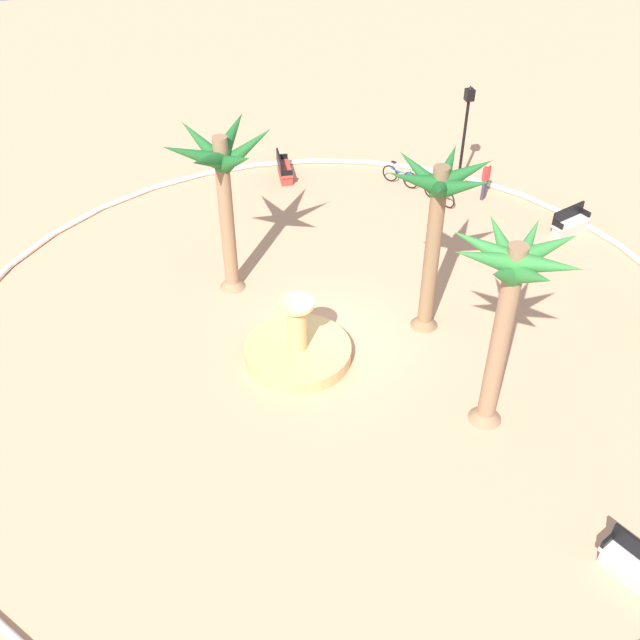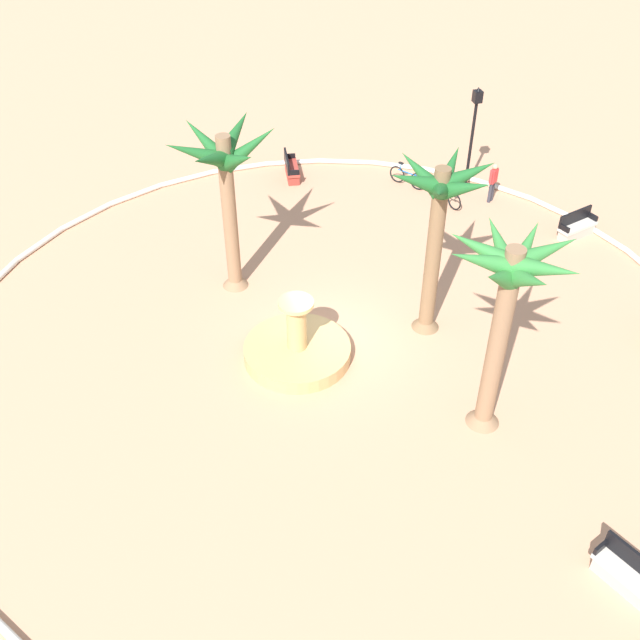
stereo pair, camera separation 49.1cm
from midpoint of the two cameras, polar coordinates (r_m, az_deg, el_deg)
The scene contains 13 objects.
ground_plane at distance 23.21m, azimuth 1.33°, elevation -1.54°, with size 80.00×80.00×0.00m, color tan.
plaza_curb at distance 23.14m, azimuth 1.34°, elevation -1.35°, with size 23.94×23.94×0.20m, color silver.
fountain at distance 22.39m, azimuth -1.13°, elevation -2.30°, with size 3.24×3.24×2.14m.
palm_tree_near_fountain at distance 21.58m, azimuth 9.76°, elevation 8.11°, with size 3.21×2.98×5.85m.
palm_tree_by_curb at distance 23.37m, azimuth -6.67°, elevation 10.95°, with size 3.65×3.54×5.75m.
palm_tree_mid_plaza at distance 18.35m, azimuth 14.88°, elevation 1.96°, with size 3.29×3.16×5.97m.
bench_west at distance 29.49m, azimuth 19.51°, elevation 6.65°, with size 1.67×1.01×1.00m.
bench_north at distance 18.76m, azimuth 23.23°, elevation -17.62°, with size 1.12×1.66×1.00m.
bench_southeast at distance 31.80m, azimuth -1.76°, elevation 11.42°, with size 0.64×1.64×1.00m.
lamppost at distance 30.45m, azimuth 12.08°, elevation 13.89°, with size 0.32×0.32×4.37m.
bicycle_red_frame at distance 30.28m, azimuth 10.08°, elevation 9.36°, with size 0.74×1.61×0.94m.
bicycle_by_lamppost at distance 31.38m, azimuth 7.15°, elevation 10.79°, with size 1.12×1.38×0.94m.
person_cyclist_helmet at distance 30.60m, azimuth 13.57°, elevation 10.33°, with size 0.43×0.37×1.64m.
Camera 2 is at (4.20, 17.10, 15.11)m, focal length 41.77 mm.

